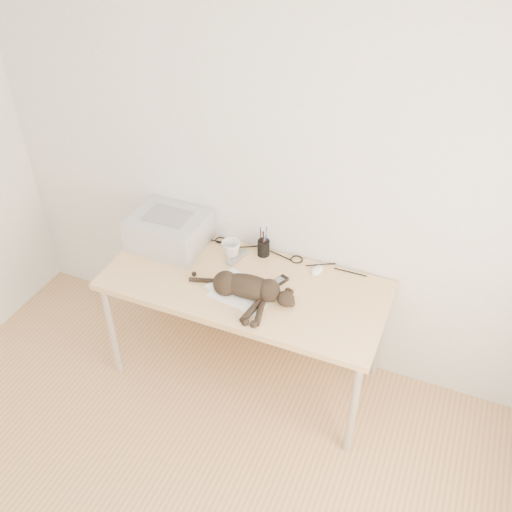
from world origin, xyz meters
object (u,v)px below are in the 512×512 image
at_px(cat, 245,288).
at_px(pen_cup, 263,248).
at_px(desk, 251,291).
at_px(mouse, 317,269).
at_px(mug, 231,249).
at_px(printer, 169,230).

bearing_deg(cat, pen_cup, 93.43).
xyz_separation_m(desk, mouse, (0.34, 0.17, 0.15)).
relative_size(mug, mouse, 1.10).
bearing_deg(pen_cup, printer, -168.64).
xyz_separation_m(desk, printer, (-0.57, 0.08, 0.23)).
height_order(cat, mouse, cat).
height_order(mug, pen_cup, pen_cup).
xyz_separation_m(pen_cup, mouse, (0.34, -0.02, -0.04)).
xyz_separation_m(printer, cat, (0.62, -0.27, -0.04)).
bearing_deg(cat, desk, 100.66).
bearing_deg(desk, mouse, 26.87).
bearing_deg(desk, pen_cup, 90.37).
height_order(desk, pen_cup, pen_cup).
distance_m(cat, mug, 0.37).
xyz_separation_m(mug, pen_cup, (0.17, 0.09, 0.00)).
height_order(desk, cat, cat).
bearing_deg(mug, pen_cup, 28.34).
relative_size(pen_cup, mouse, 1.85).
distance_m(desk, mouse, 0.41).
distance_m(printer, mouse, 0.92).
relative_size(desk, mug, 14.30).
distance_m(desk, pen_cup, 0.27).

